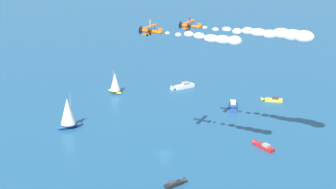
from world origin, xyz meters
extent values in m
plane|color=#1E517A|center=(0.00, 0.00, 0.00)|extent=(2000.00, 2000.00, 0.00)
ellipsoid|color=#23478C|center=(-22.27, 31.94, 0.66)|extent=(9.70, 3.68, 1.32)
cylinder|color=#B2B2B7|center=(-21.57, 32.02, 6.76)|extent=(0.14, 0.14, 10.88)
cone|color=white|center=(-22.74, 31.89, 6.22)|extent=(5.75, 5.75, 9.25)
cube|color=black|center=(-5.73, -19.56, 0.43)|extent=(5.67, 2.90, 0.87)
cone|color=black|center=(-2.51, -18.81, 0.43)|extent=(1.74, 2.00, 1.73)
cube|color=#38383D|center=(-6.13, -19.65, 1.19)|extent=(2.16, 1.78, 0.65)
cube|color=white|center=(32.75, 54.65, 0.68)|extent=(8.81, 3.70, 1.37)
cone|color=white|center=(27.55, 54.05, 0.68)|extent=(2.49, 2.97, 2.74)
cube|color=gray|center=(33.39, 54.73, 1.88)|extent=(3.22, 2.52, 1.03)
ellipsoid|color=gold|center=(3.38, 60.42, 0.53)|extent=(5.34, 7.78, 1.07)
cylinder|color=#B2B2B7|center=(3.13, 60.94, 5.46)|extent=(0.14, 0.14, 8.78)
cone|color=white|center=(3.56, 60.08, 5.02)|extent=(5.64, 5.64, 7.46)
cube|color=gold|center=(58.12, 25.32, 0.55)|extent=(6.86, 5.64, 1.09)
cone|color=gold|center=(54.67, 27.66, 0.55)|extent=(2.67, 2.78, 2.18)
cube|color=#38383D|center=(58.54, 25.03, 1.50)|extent=(2.95, 2.78, 0.82)
cube|color=#23478C|center=(39.93, 26.20, 0.67)|extent=(6.39, 8.68, 1.35)
cone|color=#23478C|center=(37.47, 21.68, 0.67)|extent=(3.40, 3.18, 2.69)
cube|color=silver|center=(40.24, 26.75, 1.85)|extent=(3.30, 3.62, 1.01)
cube|color=#B21E1E|center=(30.43, -9.93, 0.53)|extent=(3.37, 6.87, 1.05)
cone|color=#B21E1E|center=(29.63, -5.98, 0.53)|extent=(2.40, 2.07, 2.11)
cube|color=gray|center=(30.53, -10.41, 1.45)|extent=(2.11, 2.59, 0.79)
cylinder|color=orange|center=(-6.09, -5.10, 40.34)|extent=(4.82, 5.50, 0.92)
cylinder|color=black|center=(-7.95, -2.88, 40.34)|extent=(1.18, 1.12, 1.04)
cylinder|color=#4C4C51|center=(-8.22, -2.55, 40.34)|extent=(1.84, 1.56, 2.36)
cube|color=orange|center=(-6.28, -4.87, 40.07)|extent=(6.35, 5.62, 0.32)
cube|color=orange|center=(-6.25, -4.84, 41.69)|extent=(6.35, 5.62, 0.32)
cylinder|color=black|center=(-8.20, -6.48, 40.95)|extent=(0.17, 0.17, 1.62)
cylinder|color=black|center=(-6.96, -5.44, 40.91)|extent=(0.17, 0.17, 1.62)
cylinder|color=black|center=(-5.58, -4.28, 40.86)|extent=(0.17, 0.17, 1.62)
cylinder|color=black|center=(-4.34, -3.24, 40.81)|extent=(0.17, 0.17, 1.62)
cube|color=orange|center=(-4.24, -7.27, 40.89)|extent=(0.81, 0.93, 1.20)
cube|color=orange|center=(-4.26, -7.28, 40.34)|extent=(2.50, 2.30, 0.15)
cylinder|color=black|center=(-7.31, -5.08, 39.37)|extent=(0.49, 0.55, 0.60)
cylinder|color=black|center=(-5.93, -3.93, 39.32)|extent=(0.49, 0.55, 0.60)
cylinder|color=#262628|center=(-6.24, -4.84, 42.14)|extent=(0.13, 0.13, 0.90)
cylinder|color=white|center=(-6.32, -4.90, 42.14)|extent=(0.20, 0.20, 0.78)
cylinder|color=white|center=(-6.16, -4.77, 42.14)|extent=(0.20, 0.20, 0.78)
cube|color=white|center=(-6.23, -4.83, 42.79)|extent=(0.40, 0.38, 0.53)
sphere|color=#9E7051|center=(-6.22, -4.82, 43.17)|extent=(0.21, 0.21, 0.21)
cylinder|color=white|center=(-6.43, -5.00, 43.24)|extent=(0.35, 0.31, 0.54)
cylinder|color=white|center=(-6.00, -4.64, 43.22)|extent=(0.33, 0.30, 0.55)
ellipsoid|color=silver|center=(-2.78, -8.59, 40.24)|extent=(1.63, 1.66, 0.91)
ellipsoid|color=silver|center=(-0.66, -10.97, 40.09)|extent=(2.21, 2.26, 1.19)
ellipsoid|color=silver|center=(1.21, -13.57, 40.61)|extent=(3.25, 3.33, 1.70)
ellipsoid|color=silver|center=(2.87, -16.34, 40.59)|extent=(3.75, 3.87, 1.91)
ellipsoid|color=silver|center=(5.50, -18.30, 40.02)|extent=(4.89, 5.11, 2.31)
ellipsoid|color=silver|center=(7.33, -20.92, 40.13)|extent=(4.98, 5.12, 2.57)
ellipsoid|color=silver|center=(9.39, -23.36, 40.21)|extent=(4.90, 4.98, 2.73)
cylinder|color=orange|center=(9.08, 1.53, 39.18)|extent=(4.82, 5.50, 0.92)
cylinder|color=black|center=(7.21, 3.75, 39.18)|extent=(1.18, 1.12, 1.04)
cylinder|color=#4C4C51|center=(6.95, 4.07, 39.18)|extent=(1.84, 1.56, 2.36)
cube|color=orange|center=(8.88, 1.75, 38.92)|extent=(6.35, 5.62, 0.32)
cube|color=orange|center=(8.91, 1.78, 40.53)|extent=(6.35, 5.62, 0.32)
cylinder|color=black|center=(6.96, 0.15, 39.79)|extent=(0.17, 0.17, 1.62)
cylinder|color=black|center=(8.21, 1.19, 39.75)|extent=(0.17, 0.17, 1.62)
cylinder|color=black|center=(9.59, 2.35, 39.70)|extent=(0.17, 0.17, 1.62)
cylinder|color=black|center=(10.83, 3.38, 39.66)|extent=(0.17, 0.17, 1.62)
cube|color=orange|center=(10.92, -0.65, 39.73)|extent=(0.81, 0.93, 1.20)
cube|color=orange|center=(10.91, -0.66, 39.18)|extent=(2.50, 2.30, 0.15)
cylinder|color=black|center=(7.85, 1.55, 38.21)|extent=(0.49, 0.55, 0.60)
cylinder|color=black|center=(9.23, 2.70, 38.16)|extent=(0.49, 0.55, 0.60)
cylinder|color=#262628|center=(8.92, 1.79, 40.98)|extent=(0.13, 0.13, 0.90)
cylinder|color=red|center=(8.85, 1.73, 40.99)|extent=(0.20, 0.20, 0.78)
cylinder|color=red|center=(9.00, 1.85, 40.98)|extent=(0.20, 0.20, 0.78)
cube|color=red|center=(8.94, 1.80, 41.63)|extent=(0.40, 0.38, 0.53)
sphere|color=tan|center=(8.94, 1.81, 42.01)|extent=(0.21, 0.21, 0.21)
cylinder|color=red|center=(8.59, 1.51, 41.77)|extent=(0.50, 0.44, 0.11)
cylinder|color=red|center=(9.29, 2.10, 41.74)|extent=(0.50, 0.44, 0.11)
ellipsoid|color=silver|center=(11.88, -2.38, 39.25)|extent=(1.79, 1.82, 0.99)
ellipsoid|color=silver|center=(14.12, -4.67, 38.96)|extent=(2.36, 2.44, 1.19)
ellipsoid|color=silver|center=(16.58, -6.77, 39.20)|extent=(3.18, 3.32, 1.52)
ellipsoid|color=silver|center=(18.66, -9.18, 38.87)|extent=(3.60, 3.66, 2.01)
ellipsoid|color=silver|center=(20.61, -11.71, 39.35)|extent=(4.33, 4.43, 2.32)
ellipsoid|color=silver|center=(22.30, -14.46, 39.31)|extent=(5.47, 5.71, 2.56)
ellipsoid|color=silver|center=(24.60, -16.70, 39.07)|extent=(5.13, 5.25, 2.76)
ellipsoid|color=silver|center=(26.97, -18.88, 39.51)|extent=(6.35, 6.55, 3.26)
ellipsoid|color=silver|center=(29.03, -21.31, 39.29)|extent=(7.00, 7.24, 3.51)
ellipsoid|color=silver|center=(30.14, -24.54, 39.53)|extent=(6.78, 6.92, 3.70)
camera|label=1|loc=(-56.87, -132.59, 71.00)|focal=54.78mm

